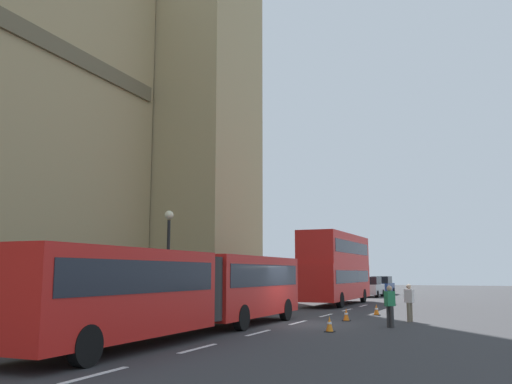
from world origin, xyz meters
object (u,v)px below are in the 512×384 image
double_decker_bus (336,266)px  sedan_lead (371,287)px  articulated_bus (190,286)px  traffic_cone_middle (346,315)px  traffic_cone_west (329,324)px  sedan_trailing (383,285)px  pedestrian_by_kerb (409,301)px  traffic_cone_east (376,310)px  pedestrian_near_cones (390,305)px  street_lamp (168,255)px

double_decker_bus → sedan_lead: (13.37, 0.27, -1.80)m
articulated_bus → sedan_lead: (34.08, 0.27, -0.83)m
traffic_cone_middle → traffic_cone_west: bearing=-173.5°
articulated_bus → double_decker_bus: 20.74m
double_decker_bus → sedan_trailing: (19.54, 0.28, -1.80)m
traffic_cone_middle → pedestrian_by_kerb: size_ratio=0.34×
sedan_lead → traffic_cone_east: 22.58m
pedestrian_near_cones → sedan_trailing: bearing=10.6°
traffic_cone_middle → pedestrian_by_kerb: 2.93m
traffic_cone_east → street_lamp: bearing=125.3°
double_decker_bus → traffic_cone_west: (-17.70, -4.34, -2.43)m
articulated_bus → sedan_trailing: (40.26, 0.28, -0.83)m
sedan_lead → pedestrian_near_cones: (-28.50, -6.45, -0.00)m
street_lamp → pedestrian_near_cones: street_lamp is taller
sedan_trailing → street_lamp: size_ratio=0.83×
traffic_cone_middle → double_decker_bus: bearing=16.5°
street_lamp → sedan_trailing: bearing=-7.0°
traffic_cone_west → street_lamp: bearing=73.1°
sedan_lead → traffic_cone_west: 31.42m
sedan_lead → pedestrian_near_cones: sedan_lead is taller
articulated_bus → sedan_lead: 34.09m
sedan_lead → sedan_trailing: 6.18m
street_lamp → pedestrian_by_kerb: size_ratio=3.12×
traffic_cone_west → traffic_cone_east: bearing=-0.4°
articulated_bus → pedestrian_by_kerb: size_ratio=10.04×
articulated_bus → double_decker_bus: size_ratio=1.57×
traffic_cone_middle → pedestrian_near_cones: 3.43m
double_decker_bus → sedan_lead: bearing=1.1°
sedan_trailing → street_lamp: bearing=173.0°
articulated_bus → sedan_trailing: bearing=0.4°
traffic_cone_west → traffic_cone_middle: 4.97m
articulated_bus → traffic_cone_east: (12.00, -4.40, -1.46)m
articulated_bus → sedan_trailing: articulated_bus is taller
traffic_cone_middle → street_lamp: bearing=105.3°
double_decker_bus → street_lamp: 15.69m
articulated_bus → traffic_cone_east: size_ratio=29.27×
sedan_lead → pedestrian_by_kerb: bearing=-165.0°
sedan_trailing → pedestrian_by_kerb: 32.38m
sedan_lead → pedestrian_by_kerb: (-25.48, -6.83, -0.00)m
sedan_lead → street_lamp: bearing=171.5°
pedestrian_near_cones → traffic_cone_east: bearing=15.5°
traffic_cone_east → articulated_bus: bearing=159.8°
pedestrian_by_kerb → traffic_cone_west: bearing=158.3°
pedestrian_by_kerb → traffic_cone_east: bearing=32.4°
traffic_cone_west → traffic_cone_east: same height
traffic_cone_middle → traffic_cone_east: same height
traffic_cone_west → pedestrian_by_kerb: pedestrian_by_kerb is taller
sedan_lead → pedestrian_near_cones: size_ratio=2.60×
street_lamp → pedestrian_by_kerb: street_lamp is taller
sedan_lead → pedestrian_by_kerb: 26.38m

